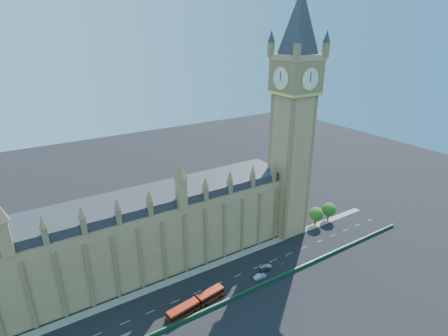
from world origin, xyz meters
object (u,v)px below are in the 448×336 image
car_silver (260,276)px  red_bus (196,303)px  car_grey (266,269)px  car_white (266,267)px

car_silver → red_bus: bearing=91.8°
car_grey → car_white: bearing=-41.3°
car_silver → car_grey: bearing=-60.9°
car_silver → car_white: bearing=-57.8°
car_grey → car_white: size_ratio=0.85×
red_bus → car_silver: 25.19m
car_white → car_silver: bearing=123.0°
red_bus → car_grey: size_ratio=4.84×
car_grey → car_silver: bearing=124.4°
red_bus → car_white: bearing=-0.7°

